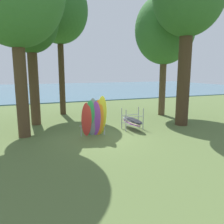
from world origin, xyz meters
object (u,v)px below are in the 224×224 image
(board_storage_rack, at_px, (132,121))
(tree_far_left_back, at_px, (165,30))
(tree_far_right_back, at_px, (30,23))
(leaning_board_pile, at_px, (94,118))
(tree_deep_back, at_px, (59,11))

(board_storage_rack, bearing_deg, tree_far_left_back, 37.44)
(board_storage_rack, bearing_deg, tree_far_right_back, 147.68)
(tree_far_right_back, distance_m, leaning_board_pile, 7.06)
(tree_deep_back, relative_size, board_storage_rack, 4.77)
(tree_far_left_back, distance_m, board_storage_rack, 7.71)
(board_storage_rack, bearing_deg, leaning_board_pile, -164.15)
(leaning_board_pile, height_order, board_storage_rack, leaning_board_pile)
(tree_far_left_back, height_order, leaning_board_pile, tree_far_left_back)
(tree_far_left_back, xyz_separation_m, tree_far_right_back, (-9.23, 0.18, -0.11))
(tree_far_right_back, height_order, board_storage_rack, tree_far_right_back)
(tree_far_right_back, relative_size, leaning_board_pile, 3.79)
(leaning_board_pile, bearing_deg, tree_far_right_back, 123.85)
(tree_deep_back, xyz_separation_m, board_storage_rack, (3.03, -6.13, -7.19))
(leaning_board_pile, bearing_deg, board_storage_rack, 15.85)
(tree_far_right_back, relative_size, board_storage_rack, 3.86)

